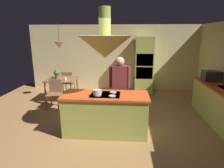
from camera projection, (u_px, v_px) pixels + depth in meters
ground at (107, 128)px, 4.62m from camera, size 8.16×8.16×0.00m
wall_back at (115, 58)px, 7.62m from camera, size 6.80×0.10×2.55m
kitchen_island at (106, 114)px, 4.31m from camera, size 1.89×0.78×0.94m
counter_run_right at (220, 104)px, 4.87m from camera, size 0.73×2.32×0.92m
oven_tower at (144, 65)px, 7.20m from camera, size 0.66×0.62×2.11m
dining_table at (62, 82)px, 6.41m from camera, size 0.97×0.89×0.76m
person_at_island at (120, 85)px, 4.80m from camera, size 0.53×0.22×1.67m
range_hood at (105, 45)px, 3.92m from camera, size 1.10×1.10×1.00m
pendant_light_over_table at (59, 45)px, 6.10m from camera, size 0.32×0.32×0.82m
chair_facing_island at (55, 92)px, 5.80m from camera, size 0.40×0.40×0.87m
chair_by_back_wall at (68, 81)px, 7.09m from camera, size 0.40×0.40×0.87m
potted_plant_on_table at (57, 74)px, 6.35m from camera, size 0.20×0.20×0.30m
cup_on_table at (65, 79)px, 6.14m from camera, size 0.07×0.07×0.09m
microwave_on_counter at (212, 76)px, 5.38m from camera, size 0.46×0.36×0.28m
cooking_pot_on_cooktop at (97, 92)px, 4.06m from camera, size 0.18×0.18×0.12m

